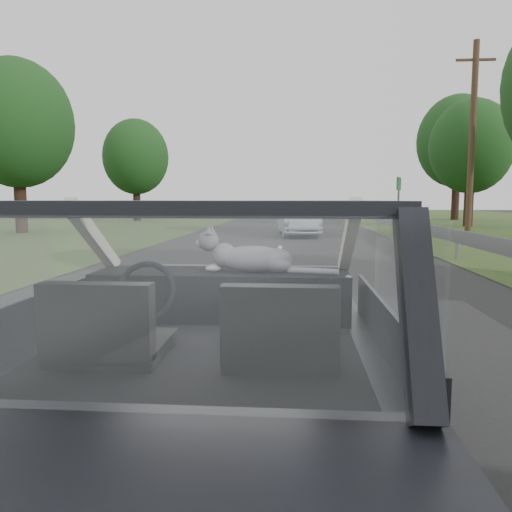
% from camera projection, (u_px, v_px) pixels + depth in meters
% --- Properties ---
extents(ground, '(140.00, 140.00, 0.00)m').
position_uv_depth(ground, '(206.00, 474.00, 2.64)').
color(ground, '#282829').
rests_on(ground, ground).
extents(subject_car, '(1.80, 4.00, 1.45)m').
position_uv_depth(subject_car, '(204.00, 341.00, 2.56)').
color(subject_car, black).
rests_on(subject_car, ground).
extents(dashboard, '(1.58, 0.45, 0.30)m').
position_uv_depth(dashboard, '(222.00, 294.00, 3.16)').
color(dashboard, black).
rests_on(dashboard, subject_car).
extents(driver_seat, '(0.50, 0.72, 0.42)m').
position_uv_depth(driver_seat, '(106.00, 324.00, 2.29)').
color(driver_seat, black).
rests_on(driver_seat, subject_car).
extents(passenger_seat, '(0.50, 0.72, 0.42)m').
position_uv_depth(passenger_seat, '(281.00, 328.00, 2.22)').
color(passenger_seat, black).
rests_on(passenger_seat, subject_car).
extents(steering_wheel, '(0.36, 0.36, 0.04)m').
position_uv_depth(steering_wheel, '(146.00, 291.00, 2.90)').
color(steering_wheel, black).
rests_on(steering_wheel, dashboard).
extents(cat, '(0.66, 0.27, 0.29)m').
position_uv_depth(cat, '(253.00, 257.00, 3.09)').
color(cat, gray).
rests_on(cat, dashboard).
extents(guardrail, '(0.05, 90.00, 0.32)m').
position_uv_depth(guardrail, '(453.00, 235.00, 12.14)').
color(guardrail, gray).
rests_on(guardrail, ground).
extents(other_car, '(1.99, 4.14, 1.31)m').
position_uv_depth(other_car, '(298.00, 219.00, 19.95)').
color(other_car, '#ABB2C7').
rests_on(other_car, ground).
extents(highway_sign, '(0.45, 0.96, 2.49)m').
position_uv_depth(highway_sign, '(398.00, 204.00, 23.47)').
color(highway_sign, '#196228').
rests_on(highway_sign, ground).
extents(utility_pole, '(0.33, 0.33, 8.03)m').
position_uv_depth(utility_pole, '(472.00, 139.00, 21.06)').
color(utility_pole, '#4A3428').
rests_on(utility_pole, ground).
extents(tree_2, '(4.94, 4.94, 6.56)m').
position_uv_depth(tree_2, '(470.00, 165.00, 26.51)').
color(tree_2, '#1C3D1C').
rests_on(tree_2, ground).
extents(tree_3, '(7.15, 7.15, 8.54)m').
position_uv_depth(tree_3, '(457.00, 160.00, 35.29)').
color(tree_3, '#1C3D1C').
rests_on(tree_3, ground).
extents(tree_5, '(6.03, 6.03, 7.19)m').
position_uv_depth(tree_5, '(18.00, 149.00, 21.32)').
color(tree_5, '#1C3D1C').
rests_on(tree_5, ground).
extents(tree_6, '(4.95, 4.95, 6.62)m').
position_uv_depth(tree_6, '(136.00, 172.00, 33.58)').
color(tree_6, '#1C3D1C').
rests_on(tree_6, ground).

